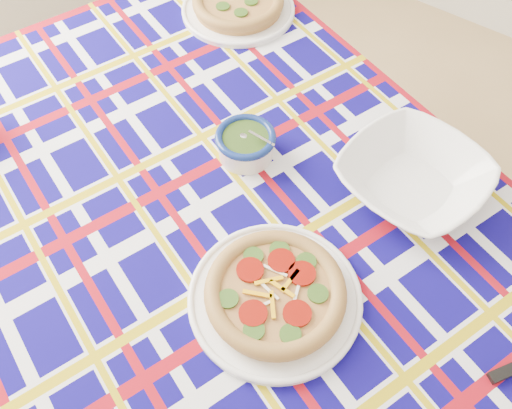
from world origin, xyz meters
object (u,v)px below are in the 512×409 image
Objects in this scene: dining_table at (245,245)px; serving_bowl at (413,178)px; pesto_bowl at (246,143)px; main_focaccia_plate at (275,293)px.

serving_bowl is (0.22, 0.27, 0.11)m from dining_table.
serving_bowl is (0.32, 0.12, -0.00)m from pesto_bowl.
dining_table is 0.20m from main_focaccia_plate.
main_focaccia_plate is 0.34m from pesto_bowl.
serving_bowl reaches higher than main_focaccia_plate.
dining_table is at bearing 145.25° from main_focaccia_plate.
main_focaccia_plate is 1.13× the size of serving_bowl.
dining_table is 6.62× the size of serving_bowl.
pesto_bowl reaches higher than main_focaccia_plate.
main_focaccia_plate is (0.14, -0.10, 0.11)m from dining_table.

